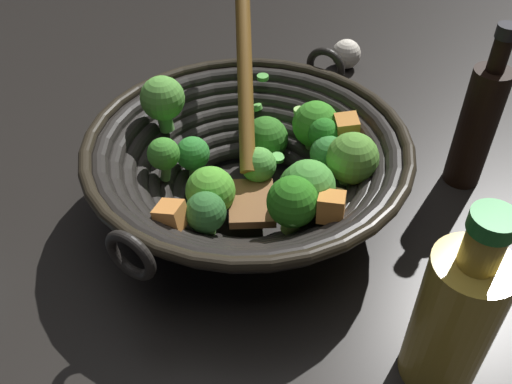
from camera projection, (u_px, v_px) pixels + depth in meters
name	position (u px, v px, depth m)	size (l,w,h in m)	color
ground_plane	(248.00, 207.00, 0.67)	(4.00, 4.00, 0.00)	black
wok	(251.00, 164.00, 0.62)	(0.36, 0.40, 0.22)	black
soy_sauce_bottle	(478.00, 124.00, 0.65)	(0.04, 0.04, 0.21)	black
cooking_oil_bottle	(455.00, 317.00, 0.46)	(0.07, 0.07, 0.20)	gold
garlic_bulb	(346.00, 54.00, 0.90)	(0.05, 0.05, 0.05)	silver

